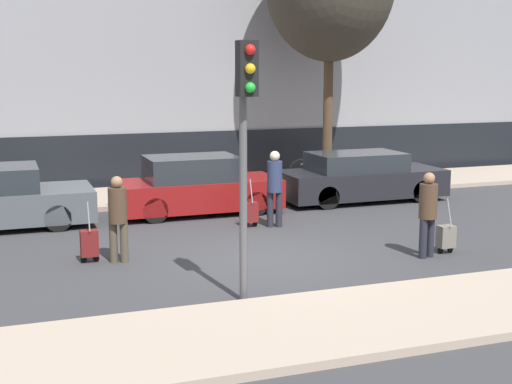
# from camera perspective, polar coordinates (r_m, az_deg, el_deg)

# --- Properties ---
(ground_plane) EXTENTS (80.00, 80.00, 0.00)m
(ground_plane) POSITION_cam_1_polar(r_m,az_deg,el_deg) (13.62, 1.10, -5.27)
(ground_plane) COLOR #38383A
(sidewalk_near) EXTENTS (28.00, 2.50, 0.12)m
(sidewalk_near) POSITION_cam_1_polar(r_m,az_deg,el_deg) (10.35, 8.64, -10.02)
(sidewalk_near) COLOR tan
(sidewalk_near) RESTS_ON ground_plane
(sidewalk_far) EXTENTS (28.00, 3.00, 0.12)m
(sidewalk_far) POSITION_cam_1_polar(r_m,az_deg,el_deg) (20.15, -6.02, -0.15)
(sidewalk_far) COLOR tan
(sidewalk_far) RESTS_ON ground_plane
(building_facade) EXTENTS (28.00, 2.65, 10.79)m
(building_facade) POSITION_cam_1_polar(r_m,az_deg,el_deg) (23.32, -8.40, 14.29)
(building_facade) COLOR gray
(building_facade) RESTS_ON ground_plane
(parked_car_1) EXTENTS (3.99, 1.70, 1.43)m
(parked_car_1) POSITION_cam_1_polar(r_m,az_deg,el_deg) (17.62, -4.81, 0.41)
(parked_car_1) COLOR maroon
(parked_car_1) RESTS_ON ground_plane
(parked_car_2) EXTENTS (4.46, 1.75, 1.32)m
(parked_car_2) POSITION_cam_1_polar(r_m,az_deg,el_deg) (19.45, 8.34, 1.13)
(parked_car_2) COLOR black
(parked_car_2) RESTS_ON ground_plane
(pedestrian_left) EXTENTS (0.34, 0.34, 1.62)m
(pedestrian_left) POSITION_cam_1_polar(r_m,az_deg,el_deg) (13.33, -10.99, -1.75)
(pedestrian_left) COLOR #4C4233
(pedestrian_left) RESTS_ON ground_plane
(trolley_left) EXTENTS (0.34, 0.29, 1.15)m
(trolley_left) POSITION_cam_1_polar(r_m,az_deg,el_deg) (13.58, -13.19, -4.02)
(trolley_left) COLOR maroon
(trolley_left) RESTS_ON ground_plane
(pedestrian_center) EXTENTS (0.34, 0.34, 1.73)m
(pedestrian_center) POSITION_cam_1_polar(r_m,az_deg,el_deg) (16.02, 1.50, 0.65)
(pedestrian_center) COLOR #23232D
(pedestrian_center) RESTS_ON ground_plane
(trolley_center) EXTENTS (0.34, 0.29, 1.11)m
(trolley_center) POSITION_cam_1_polar(r_m,az_deg,el_deg) (16.12, -0.46, -1.62)
(trolley_center) COLOR maroon
(trolley_center) RESTS_ON ground_plane
(pedestrian_right) EXTENTS (0.34, 0.34, 1.64)m
(pedestrian_right) POSITION_cam_1_polar(r_m,az_deg,el_deg) (13.81, 13.59, -1.39)
(pedestrian_right) COLOR #23232D
(pedestrian_right) RESTS_ON ground_plane
(trolley_right) EXTENTS (0.34, 0.29, 1.09)m
(trolley_right) POSITION_cam_1_polar(r_m,az_deg,el_deg) (14.34, 14.95, -3.46)
(trolley_right) COLOR slate
(trolley_right) RESTS_ON ground_plane
(traffic_light) EXTENTS (0.28, 0.47, 3.96)m
(traffic_light) POSITION_cam_1_polar(r_m,az_deg,el_deg) (10.51, -0.86, 5.79)
(traffic_light) COLOR #515154
(traffic_light) RESTS_ON ground_plane
(parked_bicycle) EXTENTS (1.77, 0.06, 0.96)m
(parked_bicycle) POSITION_cam_1_polar(r_m,az_deg,el_deg) (21.82, 4.80, 1.80)
(parked_bicycle) COLOR black
(parked_bicycle) RESTS_ON sidewalk_far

